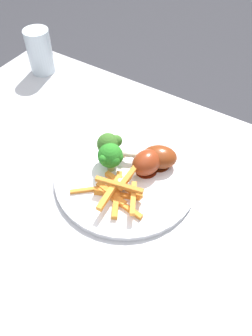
% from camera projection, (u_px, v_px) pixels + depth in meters
% --- Properties ---
extents(ground_plane, '(6.00, 6.00, 0.00)m').
position_uv_depth(ground_plane, '(110.00, 301.00, 1.23)').
color(ground_plane, '#333338').
extents(dining_table, '(0.97, 0.70, 0.72)m').
position_uv_depth(dining_table, '(101.00, 216.00, 0.78)').
color(dining_table, '#B7B7BC').
rests_on(dining_table, ground_plane).
extents(dinner_plate, '(0.30, 0.30, 0.01)m').
position_uv_depth(dinner_plate, '(126.00, 176.00, 0.69)').
color(dinner_plate, white).
rests_on(dinner_plate, dining_table).
extents(broccoli_floret_front, '(0.05, 0.06, 0.07)m').
position_uv_depth(broccoli_floret_front, '(111.00, 157.00, 0.66)').
color(broccoli_floret_front, '#889F52').
rests_on(broccoli_floret_front, dinner_plate).
extents(broccoli_floret_middle, '(0.05, 0.05, 0.07)m').
position_uv_depth(broccoli_floret_middle, '(110.00, 144.00, 0.68)').
color(broccoli_floret_middle, '#88AC5C').
rests_on(broccoli_floret_middle, dinner_plate).
extents(carrot_fries_pile, '(0.15, 0.13, 0.04)m').
position_uv_depth(carrot_fries_pile, '(118.00, 191.00, 0.64)').
color(carrot_fries_pile, orange).
rests_on(carrot_fries_pile, dinner_plate).
extents(chicken_drumstick_near, '(0.07, 0.12, 0.05)m').
position_uv_depth(chicken_drumstick_near, '(145.00, 164.00, 0.67)').
color(chicken_drumstick_near, '#631E0D').
rests_on(chicken_drumstick_near, dinner_plate).
extents(chicken_drumstick_far, '(0.12, 0.08, 0.04)m').
position_uv_depth(chicken_drumstick_far, '(157.00, 157.00, 0.69)').
color(chicken_drumstick_far, '#581E0B').
rests_on(chicken_drumstick_far, dinner_plate).
extents(water_glass, '(0.07, 0.07, 0.12)m').
position_uv_depth(water_glass, '(40.00, 51.00, 0.90)').
color(water_glass, silver).
rests_on(water_glass, dining_table).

